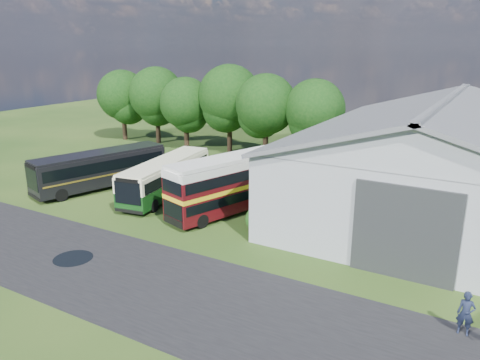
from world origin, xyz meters
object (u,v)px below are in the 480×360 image
Objects in this scene: storage_shed at (442,154)px; visitor_a at (466,314)px; bus_dark_single at (101,169)px; bus_green_single at (166,177)px; bus_maroon_double at (228,185)px.

visitor_a is (3.37, -15.74, -3.20)m from storage_shed.
storage_shed reaches higher than bus_dark_single.
storage_shed is at bearing 35.05° from bus_dark_single.
bus_green_single is 5.61× the size of visitor_a.
visitor_a is at bearing -77.93° from storage_shed.
storage_shed is 2.16× the size of bus_dark_single.
bus_dark_single is (-25.18, -8.37, -2.52)m from storage_shed.
bus_dark_single is at bearing 164.96° from visitor_a.
visitor_a is at bearing -7.50° from bus_maroon_double.
bus_maroon_double is 5.10× the size of visitor_a.
visitor_a is (28.55, -7.37, -0.69)m from bus_dark_single.
storage_shed is 12.88× the size of visitor_a.
storage_shed is at bearing 12.23° from bus_green_single.
visitor_a is at bearing 2.20° from bus_dark_single.
bus_maroon_double is at bearing -16.64° from bus_green_single.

